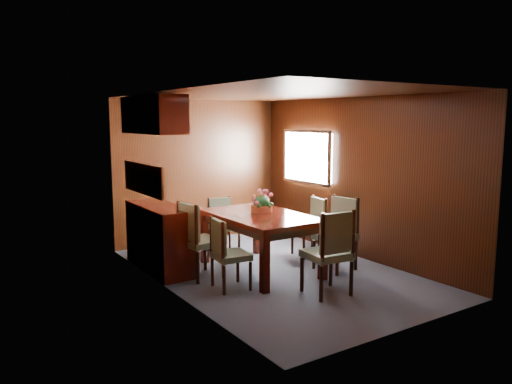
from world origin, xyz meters
TOP-DOWN VIEW (x-y plane):
  - ground at (0.00, 0.00)m, footprint 4.50×4.50m
  - room_shell at (-0.10, 0.33)m, footprint 3.06×4.52m
  - sideboard at (-1.25, 1.00)m, footprint 0.48×1.40m
  - dining_table at (-0.13, 0.17)m, footprint 1.06×1.69m
  - chair_left_near at (-0.90, -0.23)m, footprint 0.45×0.47m
  - chair_left_far at (-1.01, 0.35)m, footprint 0.52×0.54m
  - chair_right_near at (0.84, -0.34)m, footprint 0.52×0.54m
  - chair_right_far at (0.98, 0.39)m, footprint 0.48×0.49m
  - chair_head at (0.01, -1.11)m, footprint 0.54×0.52m
  - chair_foot at (-0.06, 1.36)m, footprint 0.44×0.42m
  - flower_centerpiece at (-0.01, 0.32)m, footprint 0.32×0.32m

SIDE VIEW (x-z plane):
  - ground at x=0.00m, z-range 0.00..0.00m
  - sideboard at x=-1.25m, z-range 0.00..0.90m
  - chair_foot at x=-0.06m, z-range 0.05..0.91m
  - chair_left_near at x=-0.90m, z-range 0.05..0.94m
  - chair_right_far at x=0.98m, z-range 0.05..0.95m
  - chair_right_near at x=0.84m, z-range 0.06..1.07m
  - chair_left_far at x=-1.01m, z-range 0.06..1.08m
  - chair_head at x=0.01m, z-range 0.06..1.10m
  - dining_table at x=-0.13m, z-range 0.28..1.07m
  - flower_centerpiece at x=-0.01m, z-range 0.78..1.11m
  - room_shell at x=-0.10m, z-range 0.43..2.84m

